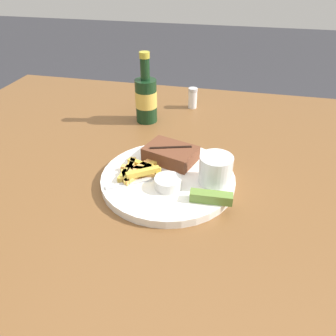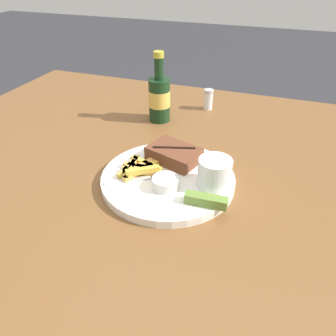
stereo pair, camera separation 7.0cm
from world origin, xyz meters
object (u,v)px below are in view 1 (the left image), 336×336
object	(u,v)px
dinner_plate	(168,179)
beer_bottle	(146,98)
steak_portion	(171,154)
dipping_sauce_cup	(168,182)
pickle_spear	(211,197)
coleslaw_cup	(216,169)
salt_shaker	(193,98)
fork_utensil	(134,182)

from	to	relation	value
dinner_plate	beer_bottle	world-z (taller)	beer_bottle
steak_portion	beer_bottle	world-z (taller)	beer_bottle
dipping_sauce_cup	pickle_spear	xyz separation A→B (m)	(0.09, -0.03, -0.00)
coleslaw_cup	pickle_spear	bearing A→B (deg)	-89.96
dinner_plate	dipping_sauce_cup	distance (m)	0.05
steak_portion	pickle_spear	size ratio (longest dim) A/B	1.58
dinner_plate	salt_shaker	distance (m)	0.42
steak_portion	salt_shaker	bearing A→B (deg)	90.97
dinner_plate	coleslaw_cup	size ratio (longest dim) A/B	4.21
fork_utensil	dinner_plate	bearing A→B (deg)	-0.00
steak_portion	pickle_spear	distance (m)	0.17
fork_utensil	beer_bottle	size ratio (longest dim) A/B	0.59
dipping_sauce_cup	beer_bottle	distance (m)	0.36
steak_portion	dipping_sauce_cup	xyz separation A→B (m)	(0.02, -0.10, -0.00)
dinner_plate	dipping_sauce_cup	bearing A→B (deg)	-77.25
beer_bottle	salt_shaker	world-z (taller)	beer_bottle
pickle_spear	fork_utensil	world-z (taller)	pickle_spear
pickle_spear	beer_bottle	bearing A→B (deg)	123.03
coleslaw_cup	dipping_sauce_cup	distance (m)	0.10
dipping_sauce_cup	fork_utensil	distance (m)	0.07
steak_portion	fork_utensil	xyz separation A→B (m)	(-0.06, -0.11, -0.01)
pickle_spear	beer_bottle	distance (m)	0.43
steak_portion	pickle_spear	world-z (taller)	steak_portion
dinner_plate	steak_portion	size ratio (longest dim) A/B	2.21
pickle_spear	salt_shaker	xyz separation A→B (m)	(-0.12, 0.49, 0.00)
dinner_plate	steak_portion	world-z (taller)	steak_portion
pickle_spear	dipping_sauce_cup	bearing A→B (deg)	164.53
dipping_sauce_cup	pickle_spear	bearing A→B (deg)	-15.47
dipping_sauce_cup	salt_shaker	world-z (taller)	salt_shaker
dinner_plate	steak_portion	bearing A→B (deg)	97.35
salt_shaker	beer_bottle	bearing A→B (deg)	-132.77
coleslaw_cup	dipping_sauce_cup	xyz separation A→B (m)	(-0.09, -0.04, -0.02)
fork_utensil	beer_bottle	xyz separation A→B (m)	(-0.07, 0.33, 0.05)
fork_utensil	salt_shaker	distance (m)	0.46
dinner_plate	coleslaw_cup	bearing A→B (deg)	-1.65
steak_portion	coleslaw_cup	bearing A→B (deg)	-31.43
pickle_spear	fork_utensil	size ratio (longest dim) A/B	0.71
dipping_sauce_cup	salt_shaker	bearing A→B (deg)	92.93
steak_portion	pickle_spear	xyz separation A→B (m)	(0.11, -0.13, -0.01)
dipping_sauce_cup	salt_shaker	xyz separation A→B (m)	(-0.02, 0.46, 0.00)
coleslaw_cup	pickle_spear	size ratio (longest dim) A/B	0.83
dipping_sauce_cup	fork_utensil	xyz separation A→B (m)	(-0.07, -0.00, -0.01)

